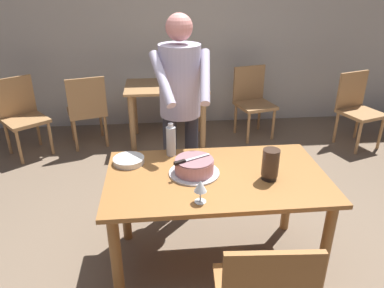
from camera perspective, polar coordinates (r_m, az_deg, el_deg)
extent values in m
plane|color=#7A6651|center=(2.88, 3.43, -17.95)|extent=(14.00, 14.00, 0.00)
cube|color=beige|center=(5.09, -1.49, 18.05)|extent=(10.00, 0.12, 2.70)
cube|color=#9E6633|center=(2.44, 3.86, -5.21)|extent=(1.47, 0.85, 0.03)
cylinder|color=#9E6633|center=(2.38, -11.69, -18.03)|extent=(0.07, 0.07, 0.72)
cylinder|color=#9E6633|center=(2.57, 20.13, -15.35)|extent=(0.07, 0.07, 0.72)
cylinder|color=#9E6633|center=(2.92, -10.49, -8.71)|extent=(0.07, 0.07, 0.72)
cylinder|color=#9E6633|center=(3.09, 14.88, -7.23)|extent=(0.07, 0.07, 0.72)
cylinder|color=silver|center=(2.45, 0.34, -4.54)|extent=(0.34, 0.34, 0.01)
cylinder|color=#D18C93|center=(2.42, 0.35, -3.49)|extent=(0.26, 0.26, 0.09)
cylinder|color=#926267|center=(2.40, 0.35, -2.46)|extent=(0.25, 0.25, 0.01)
cube|color=silver|center=(2.40, 0.76, -2.13)|extent=(0.19, 0.11, 0.00)
cube|color=black|center=(2.34, -1.93, -2.89)|extent=(0.08, 0.06, 0.02)
cylinder|color=white|center=(2.62, -9.86, -2.85)|extent=(0.22, 0.22, 0.01)
cylinder|color=white|center=(2.61, -9.87, -2.66)|extent=(0.22, 0.22, 0.01)
cylinder|color=white|center=(2.61, -9.89, -2.46)|extent=(0.22, 0.22, 0.01)
cylinder|color=white|center=(2.60, -9.91, -2.27)|extent=(0.22, 0.22, 0.01)
cylinder|color=silver|center=(2.16, 1.31, -8.99)|extent=(0.07, 0.07, 0.00)
cylinder|color=silver|center=(2.14, 1.32, -8.17)|extent=(0.01, 0.01, 0.07)
cone|color=silver|center=(2.11, 1.34, -6.57)|extent=(0.08, 0.08, 0.07)
cylinder|color=silver|center=(2.66, -3.32, 0.44)|extent=(0.07, 0.07, 0.22)
cylinder|color=silver|center=(2.61, -3.38, 2.94)|extent=(0.04, 0.04, 0.03)
cylinder|color=black|center=(2.44, 11.99, -5.04)|extent=(0.10, 0.10, 0.03)
cylinder|color=#3F2D23|center=(2.39, 12.21, -2.85)|extent=(0.11, 0.11, 0.18)
cylinder|color=#2D2D38|center=(3.12, -0.08, -3.46)|extent=(0.11, 0.11, 0.95)
cylinder|color=#2D2D38|center=(3.10, -3.36, -3.75)|extent=(0.11, 0.11, 0.95)
cylinder|color=#B7ADC6|center=(2.83, -1.91, 9.87)|extent=(0.32, 0.32, 0.55)
sphere|color=#DD8980|center=(2.75, -2.03, 17.84)|extent=(0.20, 0.20, 0.20)
cylinder|color=#B7ADC6|center=(2.66, 2.07, 10.53)|extent=(0.12, 0.42, 0.34)
cylinder|color=#B7ADC6|center=(2.61, -4.72, 10.18)|extent=(0.19, 0.42, 0.34)
cube|color=tan|center=(4.52, -4.05, 9.01)|extent=(1.00, 0.70, 0.03)
cylinder|color=tan|center=(4.38, -9.35, 3.12)|extent=(0.07, 0.07, 0.71)
cylinder|color=tan|center=(4.41, 1.75, 3.56)|extent=(0.07, 0.07, 0.71)
cylinder|color=tan|center=(4.90, -9.03, 5.50)|extent=(0.07, 0.07, 0.71)
cylinder|color=tan|center=(4.92, 0.95, 5.89)|extent=(0.07, 0.07, 0.71)
cube|color=tan|center=(4.90, 25.00, 4.36)|extent=(0.56, 0.56, 0.04)
cylinder|color=tan|center=(5.01, 27.44, 1.49)|extent=(0.04, 0.04, 0.41)
cylinder|color=tan|center=(4.74, 24.64, 0.81)|extent=(0.04, 0.04, 0.41)
cylinder|color=tan|center=(5.22, 24.45, 2.97)|extent=(0.04, 0.04, 0.41)
cylinder|color=tan|center=(4.96, 21.61, 2.39)|extent=(0.04, 0.04, 0.41)
cube|color=tan|center=(4.96, 23.78, 7.81)|extent=(0.43, 0.17, 0.45)
cube|color=tan|center=(4.80, 9.88, 5.98)|extent=(0.54, 0.54, 0.04)
cylinder|color=tan|center=(4.82, 12.63, 2.98)|extent=(0.04, 0.04, 0.41)
cylinder|color=tan|center=(4.65, 8.82, 2.44)|extent=(0.04, 0.04, 0.41)
cylinder|color=tan|center=(5.11, 10.49, 4.43)|extent=(0.04, 0.04, 0.41)
cylinder|color=tan|center=(4.94, 6.82, 3.96)|extent=(0.04, 0.04, 0.41)
cube|color=tan|center=(4.90, 8.91, 9.44)|extent=(0.43, 0.14, 0.45)
cube|color=tan|center=(4.64, -24.63, 3.36)|extent=(0.62, 0.62, 0.04)
cylinder|color=tan|center=(4.62, -21.26, 0.82)|extent=(0.04, 0.04, 0.41)
cylinder|color=tan|center=(4.51, -25.43, -0.51)|extent=(0.04, 0.04, 0.41)
cylinder|color=tan|center=(4.94, -22.98, 2.05)|extent=(0.04, 0.04, 0.41)
cylinder|color=tan|center=(4.84, -26.91, 0.84)|extent=(0.04, 0.04, 0.41)
cube|color=tan|center=(4.76, -26.03, 6.72)|extent=(0.36, 0.30, 0.45)
cube|color=tan|center=(4.70, -16.17, 4.91)|extent=(0.55, 0.55, 0.04)
cylinder|color=tan|center=(4.93, -18.23, 2.78)|extent=(0.04, 0.04, 0.41)
cylinder|color=tan|center=(4.96, -14.07, 3.45)|extent=(0.04, 0.04, 0.41)
cylinder|color=tan|center=(4.59, -17.77, 1.22)|extent=(0.04, 0.04, 0.41)
cylinder|color=tan|center=(4.63, -13.32, 1.94)|extent=(0.04, 0.04, 0.41)
cube|color=tan|center=(4.43, -16.19, 7.07)|extent=(0.43, 0.16, 0.45)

